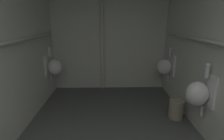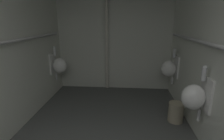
# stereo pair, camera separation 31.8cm
# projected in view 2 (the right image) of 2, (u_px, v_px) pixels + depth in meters

# --- Properties ---
(wall_right) EXTENTS (0.06, 4.16, 2.56)m
(wall_right) POSITION_uv_depth(u_px,v_px,m) (218.00, 51.00, 2.06)
(wall_right) COLOR silver
(wall_right) RESTS_ON ground
(wall_back) EXTENTS (2.78, 0.06, 2.56)m
(wall_back) POSITION_uv_depth(u_px,v_px,m) (114.00, 36.00, 4.13)
(wall_back) COLOR silver
(wall_back) RESTS_ON ground
(urinal_left_mid) EXTENTS (0.32, 0.30, 0.76)m
(urinal_left_mid) POSITION_uv_depth(u_px,v_px,m) (59.00, 65.00, 3.86)
(urinal_left_mid) COLOR white
(urinal_right_mid) EXTENTS (0.32, 0.30, 0.76)m
(urinal_right_mid) POSITION_uv_depth(u_px,v_px,m) (195.00, 96.00, 2.26)
(urinal_right_mid) COLOR white
(urinal_right_far) EXTENTS (0.32, 0.30, 0.76)m
(urinal_right_far) POSITION_uv_depth(u_px,v_px,m) (170.00, 68.00, 3.62)
(urinal_right_far) COLOR white
(supply_pipe_left) EXTENTS (0.06, 3.49, 0.06)m
(supply_pipe_left) POSITION_uv_depth(u_px,v_px,m) (4.00, 43.00, 2.24)
(supply_pipe_left) COLOR #B2B2B2
(supply_pipe_right) EXTENTS (0.06, 3.36, 0.06)m
(supply_pipe_right) POSITION_uv_depth(u_px,v_px,m) (211.00, 45.00, 2.04)
(supply_pipe_right) COLOR #B2B2B2
(standpipe_back_wall) EXTENTS (0.07, 0.07, 2.51)m
(standpipe_back_wall) POSITION_uv_depth(u_px,v_px,m) (107.00, 36.00, 4.04)
(standpipe_back_wall) COLOR beige
(standpipe_back_wall) RESTS_ON ground
(waste_bin) EXTENTS (0.24, 0.24, 0.33)m
(waste_bin) POSITION_uv_depth(u_px,v_px,m) (176.00, 112.00, 2.92)
(waste_bin) COLOR #9E937A
(waste_bin) RESTS_ON ground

